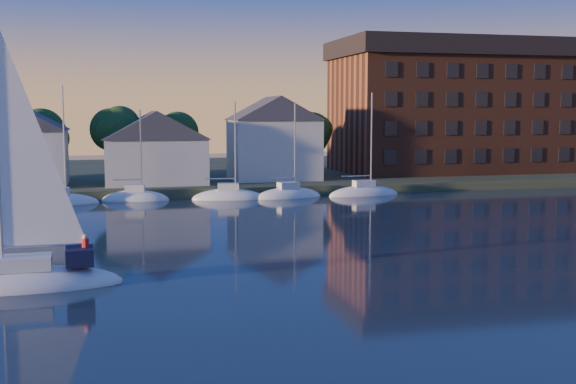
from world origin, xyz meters
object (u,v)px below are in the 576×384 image
object	(u,v)px
clubhouse_centre	(155,147)
condo_block	(451,106)
clubhouse_west	(3,140)
clubhouse_east	(274,137)
hero_sailboat	(27,275)

from	to	relation	value
clubhouse_centre	condo_block	distance (m)	41.05
clubhouse_centre	clubhouse_west	bearing A→B (deg)	176.42
clubhouse_centre	condo_block	xyz separation A→B (m)	(40.00, 7.95, 4.66)
clubhouse_east	condo_block	bearing A→B (deg)	12.89
clubhouse_centre	hero_sailboat	world-z (taller)	hero_sailboat
clubhouse_west	clubhouse_centre	world-z (taller)	clubhouse_west
clubhouse_west	condo_block	world-z (taller)	condo_block
clubhouse_east	condo_block	distance (m)	26.94
clubhouse_west	condo_block	distance (m)	56.56
condo_block	hero_sailboat	xyz separation A→B (m)	(-49.46, -50.76, -9.16)
clubhouse_centre	condo_block	world-z (taller)	condo_block
condo_block	hero_sailboat	distance (m)	71.46
clubhouse_centre	clubhouse_east	world-z (taller)	clubhouse_east
clubhouse_centre	clubhouse_east	size ratio (longest dim) A/B	1.10
clubhouse_west	hero_sailboat	xyz separation A→B (m)	(6.54, -43.81, -5.30)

